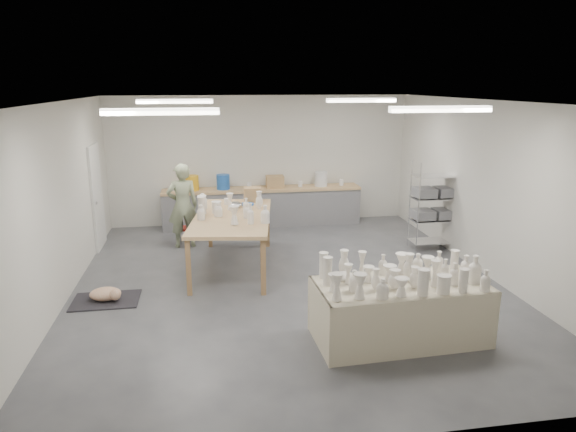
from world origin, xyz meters
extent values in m
plane|color=#424449|center=(0.00, 0.00, 0.00)|extent=(8.00, 8.00, 0.00)
cube|color=white|center=(0.00, 0.00, 2.99)|extent=(7.00, 8.00, 0.02)
cube|color=silver|center=(0.00, 4.00, 1.50)|extent=(7.00, 0.02, 3.00)
cube|color=silver|center=(0.00, -4.00, 1.50)|extent=(7.00, 0.02, 3.00)
cube|color=silver|center=(-3.50, 0.00, 1.50)|extent=(0.02, 8.00, 3.00)
cube|color=silver|center=(3.50, 0.00, 1.50)|extent=(0.02, 8.00, 3.00)
cube|color=white|center=(-3.47, 2.60, 1.05)|extent=(0.05, 0.90, 2.10)
cube|color=white|center=(-1.80, -1.50, 2.94)|extent=(1.40, 0.12, 0.08)
cube|color=white|center=(1.80, -1.50, 2.94)|extent=(1.40, 0.12, 0.08)
cube|color=white|center=(-1.80, 2.00, 2.94)|extent=(1.40, 0.12, 0.08)
cube|color=white|center=(1.80, 2.00, 2.94)|extent=(1.40, 0.12, 0.08)
cube|color=tan|center=(0.00, 3.68, 0.87)|extent=(4.60, 0.60, 0.06)
cube|color=slate|center=(0.00, 3.68, 0.42)|extent=(4.60, 0.55, 0.84)
cylinder|color=gold|center=(-1.60, 3.68, 1.07)|extent=(0.30, 0.30, 0.34)
cylinder|color=blue|center=(-0.90, 3.68, 1.07)|extent=(0.30, 0.30, 0.34)
cylinder|color=white|center=(1.40, 3.68, 1.07)|extent=(0.30, 0.30, 0.34)
cube|color=tan|center=(0.30, 3.68, 1.04)|extent=(0.40, 0.30, 0.28)
cylinder|color=white|center=(-2.00, 3.68, 0.97)|extent=(0.10, 0.10, 0.14)
cylinder|color=white|center=(-0.30, 3.68, 0.97)|extent=(0.10, 0.10, 0.14)
cylinder|color=white|center=(0.90, 3.68, 0.97)|extent=(0.10, 0.10, 0.14)
cylinder|color=white|center=(1.90, 3.68, 0.97)|extent=(0.10, 0.10, 0.14)
cylinder|color=silver|center=(2.78, 1.18, 0.90)|extent=(0.02, 0.02, 1.80)
cylinder|color=silver|center=(3.62, 1.18, 0.90)|extent=(0.02, 0.02, 1.80)
cylinder|color=silver|center=(2.78, 1.62, 0.90)|extent=(0.02, 0.02, 1.80)
cylinder|color=silver|center=(3.62, 1.62, 0.90)|extent=(0.02, 0.02, 1.80)
cube|color=silver|center=(3.20, 1.40, 0.15)|extent=(0.88, 0.48, 0.02)
cube|color=silver|center=(3.20, 1.40, 0.60)|extent=(0.88, 0.48, 0.02)
cube|color=silver|center=(3.20, 1.40, 1.05)|extent=(0.88, 0.48, 0.02)
cube|color=silver|center=(3.20, 1.40, 1.50)|extent=(0.88, 0.48, 0.02)
cube|color=slate|center=(2.98, 1.40, 0.72)|extent=(0.38, 0.42, 0.18)
cube|color=slate|center=(3.42, 1.40, 0.72)|extent=(0.38, 0.42, 0.18)
cube|color=slate|center=(2.98, 1.40, 1.17)|extent=(0.38, 0.42, 0.18)
cube|color=slate|center=(3.42, 1.40, 1.17)|extent=(0.38, 0.42, 0.18)
cube|color=olive|center=(1.13, -2.14, 0.34)|extent=(1.99, 0.97, 0.67)
cube|color=beige|center=(1.13, -2.14, 0.76)|extent=(2.25, 1.14, 0.03)
cube|color=beige|center=(1.13, -2.64, 0.39)|extent=(2.20, 0.13, 0.77)
cube|color=beige|center=(1.13, -1.64, 0.39)|extent=(2.20, 0.13, 0.77)
cube|color=tan|center=(-0.85, 0.91, 0.96)|extent=(1.69, 2.80, 0.06)
cube|color=olive|center=(-1.44, -0.34, 0.46)|extent=(0.08, 0.08, 0.93)
cube|color=olive|center=(-0.27, -0.34, 0.46)|extent=(0.08, 0.08, 0.93)
cube|color=olive|center=(-1.44, 2.15, 0.46)|extent=(0.08, 0.08, 0.93)
cube|color=olive|center=(-0.27, 2.15, 0.46)|extent=(0.08, 0.08, 0.93)
ellipsoid|color=silver|center=(-0.75, 1.51, 1.04)|extent=(0.26, 0.26, 0.12)
cylinder|color=blue|center=(-0.52, 1.67, 1.00)|extent=(0.26, 0.26, 0.03)
cylinder|color=white|center=(-0.90, 1.77, 1.05)|extent=(0.11, 0.11, 0.12)
cube|color=tan|center=(-0.39, 1.96, 1.13)|extent=(0.32, 0.26, 0.28)
cube|color=black|center=(-2.90, -0.26, 0.01)|extent=(1.00, 0.70, 0.02)
ellipsoid|color=white|center=(-2.90, -0.26, 0.12)|extent=(0.54, 0.42, 0.20)
sphere|color=white|center=(-2.74, -0.37, 0.14)|extent=(0.17, 0.17, 0.17)
imported|color=gray|center=(-1.78, 2.33, 0.86)|extent=(0.69, 0.51, 1.73)
cylinder|color=#AE2418|center=(-1.78, 2.60, 0.31)|extent=(0.37, 0.37, 0.04)
cylinder|color=silver|center=(-1.63, 2.59, 0.15)|extent=(0.02, 0.02, 0.30)
cylinder|color=silver|center=(-1.84, 2.73, 0.15)|extent=(0.02, 0.02, 0.30)
cylinder|color=silver|center=(-1.86, 2.48, 0.15)|extent=(0.02, 0.02, 0.30)
camera|label=1|loc=(-1.31, -7.98, 3.28)|focal=32.00mm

